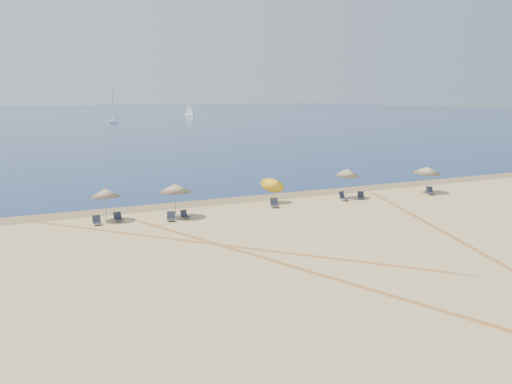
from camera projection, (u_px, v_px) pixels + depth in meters
The scene contains 19 objects.
ground at pixel (460, 300), 22.32m from camera, with size 160.00×160.00×0.00m, color tan.
ocean at pixel (46, 115), 222.31m from camera, with size 500.00×500.00×0.00m, color #0C2151.
wet_sand at pixel (235, 200), 43.65m from camera, with size 500.00×500.00×0.00m, color olive.
umbrella_1 at pixel (105, 193), 35.92m from camera, with size 2.04×2.06×2.30m.
umbrella_2 at pixel (175, 188), 36.89m from camera, with size 2.26×2.26×2.46m.
umbrella_3 at pixel (273, 182), 41.87m from camera, with size 1.91×1.94×2.39m.
umbrella_4 at pixel (347, 172), 43.79m from camera, with size 1.95×1.99×2.56m.
umbrella_5 at pixel (427, 170), 46.27m from camera, with size 2.34×2.39×2.41m.
chair_2 at pixel (97, 221), 35.15m from camera, with size 0.56×0.65×0.64m.
chair_3 at pixel (118, 217), 36.15m from camera, with size 0.63×0.70×0.63m.
chair_4 at pixel (171, 217), 36.21m from camera, with size 0.75×0.80×0.66m.
chair_5 at pixel (185, 215), 36.90m from camera, with size 0.65×0.71×0.61m.
chair_6 at pixel (274, 203), 40.58m from camera, with size 0.76×0.83×0.71m.
chair_7 at pixel (343, 197), 43.21m from camera, with size 0.84×0.89×0.74m.
chair_8 at pixel (361, 196), 43.82m from camera, with size 0.73×0.77×0.63m.
chair_9 at pixel (430, 191), 45.65m from camera, with size 0.71×0.79×0.70m.
sailboat_0 at pixel (189, 110), 208.97m from camera, with size 3.36×4.92×7.29m.
sailboat_1 at pixel (113, 112), 159.95m from camera, with size 3.16×7.09×10.24m.
tire_tracks at pixel (318, 246), 30.29m from camera, with size 52.32×44.40×0.00m.
Camera 1 is at (-16.78, -15.43, 8.52)m, focal length 37.42 mm.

